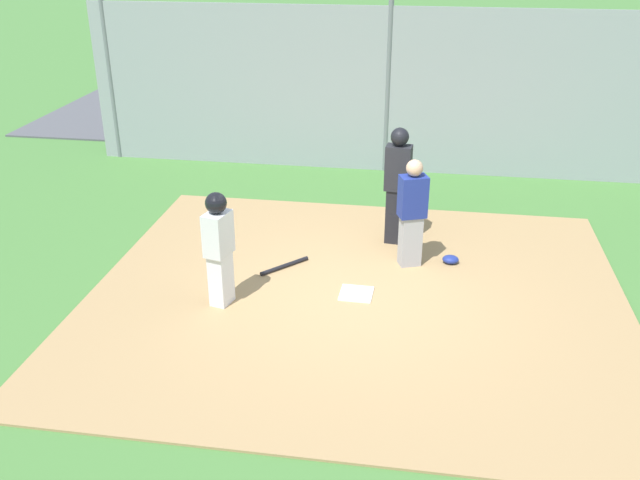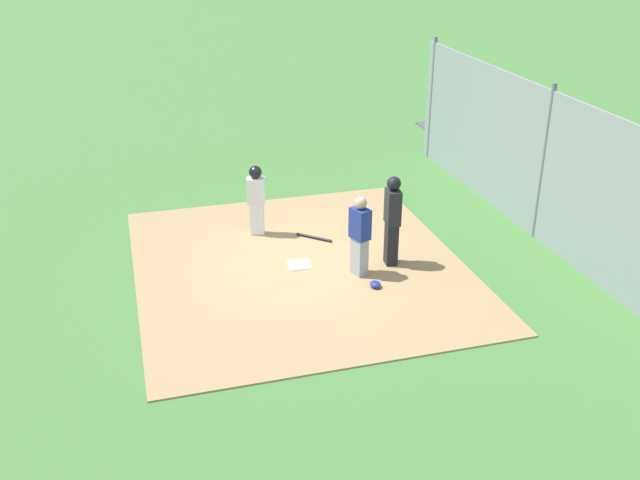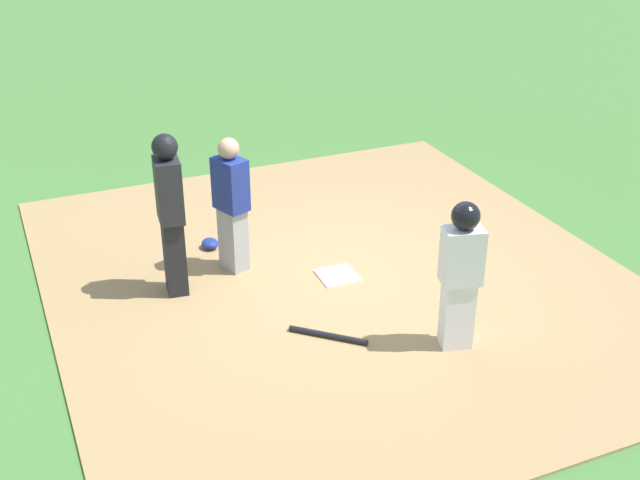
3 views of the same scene
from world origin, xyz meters
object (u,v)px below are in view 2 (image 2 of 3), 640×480
(home_plate, at_px, (299,265))
(catcher_mask, at_px, (375,284))
(umpire, at_px, (392,218))
(baseball_bat, at_px, (314,237))
(catcher, at_px, (360,235))
(runner, at_px, (256,196))

(home_plate, xyz_separation_m, catcher_mask, (-1.27, -1.15, 0.05))
(umpire, distance_m, baseball_bat, 2.15)
(catcher, xyz_separation_m, catcher_mask, (-0.60, -0.12, -0.77))
(umpire, relative_size, baseball_bat, 2.21)
(baseball_bat, relative_size, catcher_mask, 3.46)
(baseball_bat, bearing_deg, umpire, -10.50)
(catcher, distance_m, catcher_mask, 0.99)
(runner, bearing_deg, catcher, 46.88)
(runner, distance_m, baseball_bat, 1.53)
(catcher_mask, bearing_deg, home_plate, 42.08)
(home_plate, distance_m, umpire, 2.07)
(home_plate, relative_size, catcher_mask, 1.83)
(home_plate, bearing_deg, catcher, -123.04)
(catcher, height_order, runner, catcher)
(home_plate, height_order, baseball_bat, baseball_bat)
(umpire, bearing_deg, baseball_bat, -46.52)
(catcher, bearing_deg, umpire, 177.80)
(catcher, distance_m, umpire, 0.81)
(umpire, bearing_deg, home_plate, -6.74)
(catcher, bearing_deg, baseball_bat, -97.97)
(home_plate, distance_m, baseball_bat, 1.28)
(baseball_bat, height_order, catcher_mask, catcher_mask)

